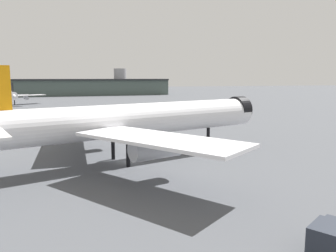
# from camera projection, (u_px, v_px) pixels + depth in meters

# --- Properties ---
(ground) EXTENTS (900.00, 900.00, 0.00)m
(ground) POSITION_uv_depth(u_px,v_px,m) (127.00, 161.00, 58.03)
(ground) COLOR #4C4F54
(airliner_near_gate) EXTENTS (58.17, 51.89, 16.14)m
(airliner_near_gate) POSITION_uv_depth(u_px,v_px,m) (131.00, 121.00, 57.26)
(airliner_near_gate) COLOR white
(airliner_near_gate) RESTS_ON ground
(airliner_far_taxiway) EXTENTS (34.83, 39.19, 11.88)m
(airliner_far_taxiway) POSITION_uv_depth(u_px,v_px,m) (9.00, 95.00, 178.09)
(airliner_far_taxiway) COLOR white
(airliner_far_taxiway) RESTS_ON ground
(terminal_building) EXTENTS (234.07, 43.51, 21.60)m
(terminal_building) POSITION_uv_depth(u_px,v_px,m) (21.00, 87.00, 256.28)
(terminal_building) COLOR #475651
(terminal_building) RESTS_ON ground
(service_truck_front) EXTENTS (5.85, 4.96, 3.00)m
(service_truck_front) POSITION_uv_depth(u_px,v_px,m) (331.00, 238.00, 27.05)
(service_truck_front) COLOR black
(service_truck_front) RESTS_ON ground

